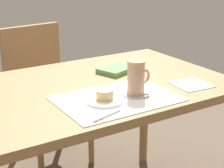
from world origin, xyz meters
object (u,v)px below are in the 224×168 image
object	(u,v)px
pastry	(105,94)
coffee_mug	(136,77)
wooden_chair	(43,88)
pastry_plate	(105,101)
small_book	(117,69)
dining_table	(92,101)

from	to	relation	value
pastry	coffee_mug	bearing A→B (deg)	0.46
wooden_chair	pastry	distance (m)	0.97
pastry_plate	small_book	xyz separation A→B (m)	(0.26, 0.31, 0.00)
pastry	small_book	distance (m)	0.41
pastry	small_book	xyz separation A→B (m)	(0.26, 0.31, -0.02)
wooden_chair	small_book	size ratio (longest dim) A/B	4.71
dining_table	pastry	xyz separation A→B (m)	(-0.06, -0.21, 0.11)
coffee_mug	small_book	size ratio (longest dim) A/B	0.76
pastry_plate	wooden_chair	bearing A→B (deg)	83.28
coffee_mug	pastry	bearing A→B (deg)	-179.54
pastry_plate	dining_table	bearing A→B (deg)	73.99
wooden_chair	coffee_mug	xyz separation A→B (m)	(0.04, -0.92, 0.32)
pastry_plate	coffee_mug	bearing A→B (deg)	0.46
dining_table	small_book	distance (m)	0.24
dining_table	coffee_mug	xyz separation A→B (m)	(0.09, -0.21, 0.16)
coffee_mug	wooden_chair	bearing A→B (deg)	92.38
pastry_plate	pastry	bearing A→B (deg)	0.00
wooden_chair	coffee_mug	bearing A→B (deg)	85.12
pastry_plate	pastry	world-z (taller)	pastry
dining_table	pastry	bearing A→B (deg)	-106.01
dining_table	coffee_mug	bearing A→B (deg)	-67.72
wooden_chair	small_book	distance (m)	0.68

